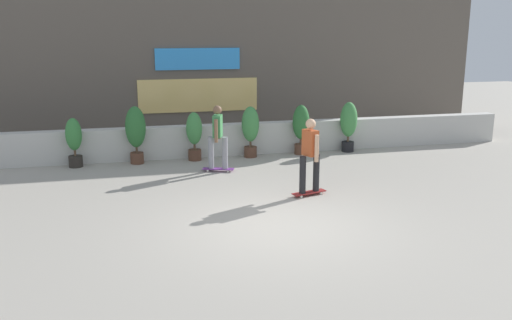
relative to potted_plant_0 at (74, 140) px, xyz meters
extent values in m
plane|color=#A8A093|center=(3.90, -5.55, -0.73)|extent=(48.00, 48.00, 0.00)
cube|color=beige|center=(3.90, 0.45, -0.28)|extent=(18.00, 0.40, 0.90)
cube|color=#60564C|center=(3.90, 4.45, 2.52)|extent=(20.00, 2.00, 6.50)
cube|color=#3399F2|center=(3.79, 3.41, 1.87)|extent=(2.80, 0.08, 0.70)
cube|color=#F2CC72|center=(3.79, 3.42, 0.67)|extent=(4.00, 0.06, 1.10)
cylinder|color=#2D2823|center=(0.00, 0.00, -0.58)|extent=(0.36, 0.36, 0.30)
cylinder|color=brown|center=(0.00, 0.00, -0.35)|extent=(0.06, 0.06, 0.15)
ellipsoid|color=#387F3D|center=(0.00, 0.00, 0.15)|extent=(0.42, 0.42, 0.86)
cylinder|color=brown|center=(1.59, 0.00, -0.58)|extent=(0.36, 0.36, 0.30)
cylinder|color=brown|center=(1.59, 0.00, -0.35)|extent=(0.06, 0.06, 0.15)
ellipsoid|color=#2D6B33|center=(1.59, 0.00, 0.28)|extent=(0.54, 0.54, 1.11)
cylinder|color=brown|center=(3.16, 0.00, -0.58)|extent=(0.36, 0.36, 0.30)
cylinder|color=brown|center=(3.16, 0.00, -0.35)|extent=(0.06, 0.06, 0.15)
ellipsoid|color=#428C47|center=(3.16, 0.00, 0.17)|extent=(0.44, 0.44, 0.89)
cylinder|color=brown|center=(4.75, 0.00, -0.58)|extent=(0.36, 0.36, 0.30)
cylinder|color=brown|center=(4.75, 0.00, -0.35)|extent=(0.06, 0.06, 0.15)
ellipsoid|color=#428C47|center=(4.75, 0.00, 0.22)|extent=(0.49, 0.49, 1.00)
cylinder|color=brown|center=(6.25, 0.00, -0.58)|extent=(0.36, 0.36, 0.30)
cylinder|color=brown|center=(6.25, 0.00, -0.35)|extent=(0.06, 0.06, 0.15)
ellipsoid|color=#2D6B33|center=(6.25, 0.00, 0.22)|extent=(0.49, 0.49, 0.99)
cylinder|color=black|center=(7.73, 0.00, -0.58)|extent=(0.36, 0.36, 0.30)
cylinder|color=brown|center=(7.73, 0.00, -0.35)|extent=(0.06, 0.06, 0.15)
ellipsoid|color=#428C47|center=(7.73, 0.00, 0.24)|extent=(0.50, 0.50, 1.03)
cube|color=maroon|center=(5.13, -3.91, -0.66)|extent=(0.82, 0.41, 0.02)
cylinder|color=silver|center=(5.36, -3.76, -0.70)|extent=(0.06, 0.04, 0.06)
cylinder|color=silver|center=(5.41, -3.92, -0.70)|extent=(0.06, 0.04, 0.06)
cylinder|color=silver|center=(4.86, -3.90, -0.70)|extent=(0.06, 0.04, 0.06)
cylinder|color=silver|center=(4.91, -4.06, -0.70)|extent=(0.06, 0.04, 0.06)
cylinder|color=black|center=(5.31, -3.86, -0.24)|extent=(0.14, 0.14, 0.82)
cylinder|color=black|center=(4.96, -3.96, -0.24)|extent=(0.14, 0.14, 0.82)
cube|color=#B24C26|center=(5.13, -3.91, 0.45)|extent=(0.29, 0.40, 0.56)
sphere|color=tan|center=(5.13, -3.91, 0.86)|extent=(0.22, 0.22, 0.22)
cylinder|color=tan|center=(5.07, -3.68, 0.37)|extent=(0.09, 0.09, 0.58)
cylinder|color=tan|center=(5.20, -4.14, 0.37)|extent=(0.09, 0.09, 0.58)
cube|color=#72338C|center=(3.57, -1.38, -0.66)|extent=(0.82, 0.46, 0.02)
cylinder|color=silver|center=(3.85, -1.39, -0.70)|extent=(0.06, 0.05, 0.06)
cylinder|color=silver|center=(3.79, -1.54, -0.70)|extent=(0.06, 0.05, 0.06)
cylinder|color=silver|center=(3.36, -1.21, -0.70)|extent=(0.06, 0.05, 0.06)
cylinder|color=silver|center=(3.30, -1.36, -0.70)|extent=(0.06, 0.05, 0.06)
cylinder|color=gray|center=(3.74, -1.44, -0.24)|extent=(0.14, 0.14, 0.82)
cylinder|color=gray|center=(3.40, -1.32, -0.24)|extent=(0.14, 0.14, 0.82)
cube|color=#3F8C4C|center=(3.57, -1.38, 0.45)|extent=(0.31, 0.41, 0.56)
sphere|color=brown|center=(3.57, -1.38, 0.86)|extent=(0.22, 0.22, 0.22)
cylinder|color=brown|center=(3.65, -1.16, 0.37)|extent=(0.09, 0.09, 0.58)
cylinder|color=brown|center=(3.49, -1.60, 0.37)|extent=(0.09, 0.09, 0.58)
camera|label=1|loc=(1.22, -14.71, 2.81)|focal=38.23mm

